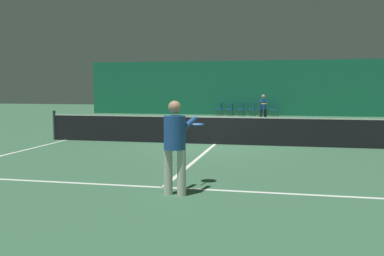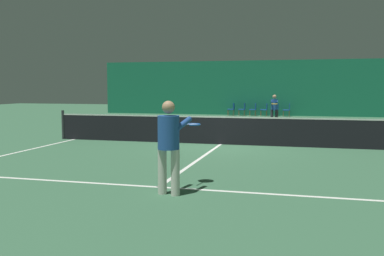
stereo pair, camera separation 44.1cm
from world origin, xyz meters
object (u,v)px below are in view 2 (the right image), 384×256
Objects in this scene: courtside_chair_0 at (232,108)px; courtside_chair_1 at (243,108)px; player_far at (274,107)px; courtside_chair_4 at (276,109)px; player_near at (170,140)px; courtside_chair_2 at (254,109)px; courtside_chair_5 at (288,109)px; tennis_net at (221,129)px; courtside_chair_3 at (265,109)px.

courtside_chair_1 is (0.74, 0.00, 0.00)m from courtside_chair_0.
player_far is 6.03m from courtside_chair_4.
player_near is 2.01× the size of courtside_chair_4.
player_near is at bearing 2.41° from courtside_chair_2.
courtside_chair_4 is at bearing 178.30° from player_far.
courtside_chair_5 is at bearing 90.00° from courtside_chair_2.
tennis_net reaches higher than courtside_chair_3.
player_near is at bearing 0.45° from courtside_chair_3.
player_far is (0.83, 15.63, -0.09)m from player_near.
player_near is 21.66m from courtside_chair_4.
courtside_chair_3 is 1.00× the size of courtside_chair_4.
player_far is at bearing 16.14° from courtside_chair_2.
tennis_net is 14.29× the size of courtside_chair_3.
courtside_chair_3 is at bearing 11.01° from player_near.
courtside_chair_2 is 0.74m from courtside_chair_3.
courtside_chair_3 is (1.48, 0.00, 0.00)m from courtside_chair_1.
player_near is 2.01× the size of courtside_chair_3.
courtside_chair_1 is 2.96m from courtside_chair_5.
courtside_chair_2 is (1.48, 0.00, 0.00)m from courtside_chair_0.
courtside_chair_3 is (2.22, 0.00, 0.00)m from courtside_chair_0.
courtside_chair_1 is (-1.65, 21.64, -0.50)m from player_near.
courtside_chair_1 is 1.00× the size of courtside_chair_2.
courtside_chair_1 and courtside_chair_5 have the same top height.
courtside_chair_5 is (1.48, 0.00, 0.00)m from courtside_chair_3.
tennis_net is at bearing 4.93° from courtside_chair_1.
courtside_chair_2 is 1.00× the size of courtside_chair_5.
courtside_chair_0 is at bearing -90.00° from courtside_chair_5.
player_far reaches higher than courtside_chair_3.
player_far is at bearing 22.41° from courtside_chair_1.
courtside_chair_5 is at bearing 7.09° from player_near.
player_far reaches higher than tennis_net.
courtside_chair_4 is at bearing 86.35° from tennis_net.
courtside_chair_3 is at bearing -174.73° from player_far.
courtside_chair_3 is 1.48m from courtside_chair_5.
player_far is at bearing 2.47° from courtside_chair_4.
courtside_chair_2 is (0.74, 0.00, 0.00)m from courtside_chair_1.
tennis_net is 14.82m from courtside_chair_4.
courtside_chair_0 is 3.70m from courtside_chair_5.
player_far is 1.82× the size of courtside_chair_2.
courtside_chair_4 and courtside_chair_5 have the same top height.
courtside_chair_0 and courtside_chair_4 have the same top height.
tennis_net is at bearing -0.79° from courtside_chair_3.
courtside_chair_1 is (-1.28, 14.79, -0.03)m from tennis_net.
courtside_chair_2 is at bearing 92.08° from tennis_net.
courtside_chair_3 and courtside_chair_5 have the same top height.
player_far is 6.83m from courtside_chair_0.
courtside_chair_1 is at bearing 14.92° from player_near.
courtside_chair_0 is at bearing -90.00° from courtside_chair_1.
courtside_chair_3 is (-0.17, 21.64, -0.50)m from player_near.
tennis_net is 14.29× the size of courtside_chair_5.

